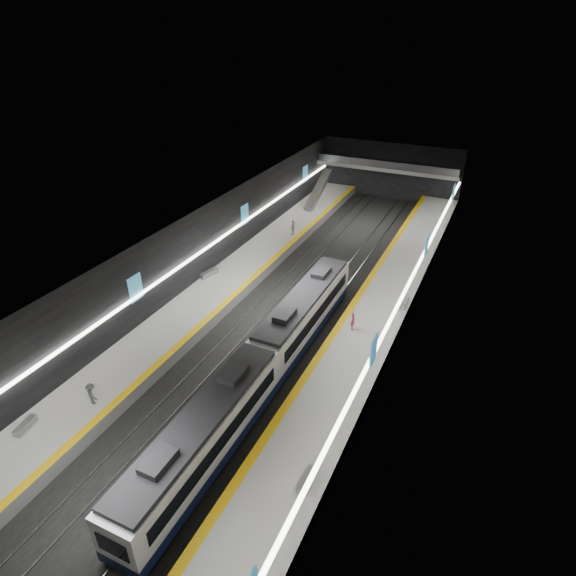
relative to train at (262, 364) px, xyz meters
The scene contains 25 objects.
ground 10.29m from the train, 104.40° to the left, with size 70.00×70.00×0.00m, color black.
ceiling 11.61m from the train, 104.40° to the left, with size 20.00×70.00×0.04m, color beige.
wall_left 15.95m from the train, 142.08° to the left, with size 0.04×70.00×8.00m, color black.
wall_right 12.42m from the train, 52.40° to the left, with size 0.04×70.00×8.00m, color black.
wall_back 44.84m from the train, 93.20° to the left, with size 20.00×0.04×8.00m, color black.
platform_left 14.06m from the train, 135.76° to the left, with size 5.00×70.00×1.00m, color slate.
tile_surface_left 14.01m from the train, 135.76° to the left, with size 5.00×70.00×0.02m, color #ADADA7.
tactile_strip_left 12.53m from the train, 128.69° to the left, with size 0.60×70.00×0.02m, color yellow.
platform_right 11.08m from the train, 62.82° to the left, with size 5.00×70.00×1.00m, color slate.
tile_surface_right 11.01m from the train, 62.82° to the left, with size 5.00×70.00×0.02m, color #ADADA7.
tactile_strip_right 10.20m from the train, 73.96° to the left, with size 0.60×70.00×0.02m, color yellow.
rails 10.28m from the train, 104.40° to the left, with size 6.52×70.00×0.12m.
train is the anchor object (origin of this frame).
ad_posters 11.26m from the train, 103.11° to the left, with size 19.94×53.50×2.20m.
cove_light_left 15.77m from the train, 141.63° to the left, with size 0.25×68.60×0.12m, color white.
cove_light_right 12.28m from the train, 53.15° to the left, with size 0.25×68.60×0.12m, color white.
mezzanine_bridge 42.83m from the train, 93.35° to the left, with size 20.00×3.00×1.50m.
escalator 37.12m from the train, 105.63° to the left, with size 1.20×8.00×0.60m, color #99999E.
bench_left_near 15.62m from the train, 136.65° to the right, with size 0.47×1.70×0.42m, color #99999E.
bench_left_far 16.60m from the train, 136.41° to the left, with size 0.57×2.07×0.51m, color #99999E.
bench_right_near 9.49m from the train, 47.43° to the right, with size 0.50×1.81×0.44m, color #99999E.
bench_right_far 15.75m from the train, 63.55° to the left, with size 0.50×1.79×0.44m, color #99999E.
passenger_right_a 9.44m from the train, 65.23° to the left, with size 0.56×0.37×1.54m, color #C3495B.
passenger_left_a 25.77m from the train, 109.56° to the left, with size 1.06×0.44×1.81m, color beige.
passenger_left_b 11.58m from the train, 141.52° to the right, with size 1.06×0.61×1.64m, color #46474F.
Camera 1 is at (15.51, -33.38, 23.88)m, focal length 30.00 mm.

